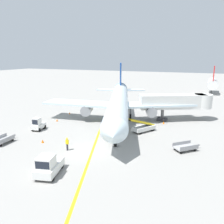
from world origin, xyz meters
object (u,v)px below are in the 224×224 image
Objects in this scene: airliner at (119,103)px; safety_cone_wingtip_left at (57,120)px; belt_loader_forward_hold at (143,127)px; jet_bridge at (180,102)px; pushback_tug at (48,166)px; baggage_tug_near_wing at (38,125)px; safety_cone_nose_right at (164,123)px; safety_cone_wingtip_right at (70,113)px; baggage_cart_loaded at (3,140)px; safety_cone_tail_area at (43,141)px; safety_cone_nose_left at (107,113)px; baggage_cart_empty_trailing at (185,147)px; ground_crew_marshaller at (67,144)px.

safety_cone_wingtip_left is (-10.28, -4.70, -3.20)m from airliner.
belt_loader_forward_hold is at bearing 1.82° from safety_cone_wingtip_left.
pushback_tug is (-9.56, -25.37, -2.55)m from jet_bridge.
baggage_tug_near_wing is (-9.95, -10.04, -2.49)m from airliner.
airliner reaches higher than baggage_tug_near_wing.
safety_cone_nose_right is 19.14m from safety_cone_wingtip_right.
safety_cone_nose_right is 1.00× the size of safety_cone_wingtip_right.
safety_cone_tail_area is at bearing 25.20° from baggage_cart_loaded.
safety_cone_nose_right is at bearing 9.56° from airliner.
jet_bridge is at bearing 4.42° from safety_cone_nose_left.
belt_loader_forward_hold reaches higher than pushback_tug.
baggage_cart_loaded is (-20.71, -21.04, -3.07)m from jet_bridge.
baggage_cart_loaded is 24.26m from baggage_cart_empty_trailing.
airliner is 13.30× the size of baggage_tug_near_wing.
belt_loader_forward_hold reaches higher than ground_crew_marshaller.
belt_loader_forward_hold is 11.14× the size of safety_cone_wingtip_right.
baggage_cart_loaded is at bearing -171.17° from ground_crew_marshaller.
jet_bridge is 28.60× the size of safety_cone_tail_area.
baggage_cart_empty_trailing reaches higher than safety_cone_wingtip_right.
safety_cone_wingtip_left is at bearing -161.72° from safety_cone_nose_right.
baggage_tug_near_wing is 5.40m from safety_cone_wingtip_left.
belt_loader_forward_hold reaches higher than safety_cone_wingtip_left.
belt_loader_forward_hold is 5.99m from safety_cone_nose_right.
safety_cone_wingtip_left is at bearing 93.49° from baggage_tug_near_wing.
safety_cone_nose_left is 12.16m from safety_cone_nose_right.
baggage_cart_loaded reaches higher than safety_cone_wingtip_left.
baggage_tug_near_wing is 0.53× the size of belt_loader_forward_hold.
safety_cone_nose_right is at bearing 71.42° from pushback_tug.
baggage_cart_empty_trailing reaches higher than safety_cone_tail_area.
pushback_tug is 6.04m from ground_crew_marshaller.
baggage_cart_empty_trailing is 18.99m from safety_cone_tail_area.
baggage_tug_near_wing is 10.10m from ground_crew_marshaller.
pushback_tug is at bearing -45.28° from baggage_tug_near_wing.
safety_cone_wingtip_left is 1.00× the size of safety_cone_wingtip_right.
safety_cone_nose_left is at bearing 141.46° from belt_loader_forward_hold.
safety_cone_nose_left is 17.77m from safety_cone_tail_area.
airliner is 14.35m from baggage_tug_near_wing.
safety_cone_nose_left is at bearing 66.17° from baggage_tug_near_wing.
airliner is at bearing 85.78° from ground_crew_marshaller.
safety_cone_nose_right is 1.00× the size of safety_cone_tail_area.
safety_cone_nose_left is (-3.93, 3.58, -3.20)m from airliner.
belt_loader_forward_hold reaches higher than safety_cone_nose_left.
baggage_tug_near_wing is 1.51× the size of ground_crew_marshaller.
pushback_tug is 16.67m from baggage_cart_empty_trailing.
airliner is 15.54m from safety_cone_tail_area.
ground_crew_marshaller is (-11.27, -19.57, -2.63)m from jet_bridge.
safety_cone_nose_left is (6.60, 19.95, -0.25)m from baggage_cart_loaded.
safety_cone_wingtip_right is at bearing 91.90° from baggage_cart_loaded.
baggage_cart_empty_trailing is 7.43× the size of safety_cone_wingtip_left.
safety_cone_tail_area is (-11.52, -9.91, -0.56)m from belt_loader_forward_hold.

